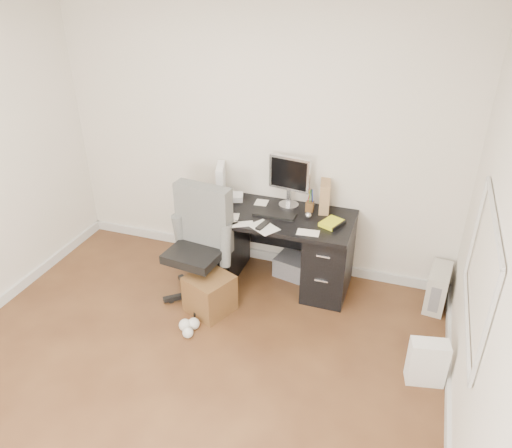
{
  "coord_description": "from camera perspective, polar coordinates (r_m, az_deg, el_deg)",
  "views": [
    {
      "loc": [
        1.48,
        -2.33,
        2.95
      ],
      "look_at": [
        0.28,
        1.2,
        0.88
      ],
      "focal_mm": 35.0,
      "sensor_mm": 36.0,
      "label": 1
    }
  ],
  "objects": [
    {
      "name": "desk_printer",
      "position": [
        5.12,
        4.33,
        -4.82
      ],
      "size": [
        0.4,
        0.35,
        0.2
      ],
      "primitive_type": "cube",
      "rotation": [
        0.0,
        0.0,
        -0.22
      ],
      "color": "slate",
      "rests_on": "ground"
    },
    {
      "name": "loose_papers",
      "position": [
        4.71,
        -0.45,
        1.23
      ],
      "size": [
        1.1,
        0.6,
        0.0
      ],
      "primitive_type": null,
      "color": "silver",
      "rests_on": "desk"
    },
    {
      "name": "desk",
      "position": [
        4.87,
        1.99,
        -2.51
      ],
      "size": [
        1.5,
        0.7,
        0.75
      ],
      "color": "black",
      "rests_on": "ground"
    },
    {
      "name": "wicker_basket",
      "position": [
        4.61,
        -5.3,
        -7.93
      ],
      "size": [
        0.48,
        0.48,
        0.37
      ],
      "primitive_type": "cube",
      "rotation": [
        0.0,
        0.0,
        -0.41
      ],
      "color": "#502C18",
      "rests_on": "ground"
    },
    {
      "name": "pen_cup",
      "position": [
        4.74,
        6.2,
        2.71
      ],
      "size": [
        0.1,
        0.1,
        0.22
      ],
      "primitive_type": null,
      "rotation": [
        0.0,
        0.0,
        0.06
      ],
      "color": "#553518",
      "rests_on": "desk"
    },
    {
      "name": "travel_mug",
      "position": [
        4.82,
        -3.17,
        3.06
      ],
      "size": [
        0.1,
        0.1,
        0.18
      ],
      "primitive_type": "cylinder",
      "rotation": [
        0.0,
        0.0,
        0.26
      ],
      "color": "#163F9A",
      "rests_on": "desk"
    },
    {
      "name": "yellow_book",
      "position": [
        4.56,
        8.7,
        0.09
      ],
      "size": [
        0.23,
        0.26,
        0.04
      ],
      "primitive_type": "cube",
      "rotation": [
        0.0,
        0.0,
        -0.39
      ],
      "color": "yellow",
      "rests_on": "desk"
    },
    {
      "name": "white_binder",
      "position": [
        4.96,
        -4.04,
        4.83
      ],
      "size": [
        0.22,
        0.33,
        0.34
      ],
      "primitive_type": "cube",
      "rotation": [
        0.0,
        0.0,
        0.31
      ],
      "color": "white",
      "rests_on": "desk"
    },
    {
      "name": "keyboard",
      "position": [
        4.67,
        2.14,
        1.09
      ],
      "size": [
        0.4,
        0.14,
        0.02
      ],
      "primitive_type": "cube",
      "rotation": [
        0.0,
        0.0,
        0.0
      ],
      "color": "black",
      "rests_on": "desk"
    },
    {
      "name": "magazine_file",
      "position": [
        4.76,
        7.86,
        3.18
      ],
      "size": [
        0.17,
        0.27,
        0.29
      ],
      "primitive_type": "cube",
      "rotation": [
        0.0,
        0.0,
        0.19
      ],
      "color": "#956A48",
      "rests_on": "desk"
    },
    {
      "name": "computer_mouse",
      "position": [
        4.63,
        6.0,
        0.98
      ],
      "size": [
        0.07,
        0.07,
        0.06
      ],
      "primitive_type": "sphere",
      "rotation": [
        0.0,
        0.0,
        -0.23
      ],
      "color": "silver",
      "rests_on": "desk"
    },
    {
      "name": "pc_tower",
      "position": [
        4.94,
        20.04,
        -6.86
      ],
      "size": [
        0.22,
        0.41,
        0.39
      ],
      "primitive_type": "cube",
      "rotation": [
        0.0,
        0.0,
        -0.11
      ],
      "color": "#BBB6A8",
      "rests_on": "ground"
    },
    {
      "name": "lcd_monitor",
      "position": [
        4.75,
        3.84,
        4.87
      ],
      "size": [
        0.44,
        0.29,
        0.52
      ],
      "primitive_type": null,
      "rotation": [
        0.0,
        0.0,
        -0.15
      ],
      "color": "silver",
      "rests_on": "desk"
    },
    {
      "name": "room_shell",
      "position": [
        3.06,
        -11.53,
        3.44
      ],
      "size": [
        4.02,
        4.02,
        2.71
      ],
      "color": "silver",
      "rests_on": "ground"
    },
    {
      "name": "ground",
      "position": [
        4.04,
        -9.75,
        -18.39
      ],
      "size": [
        4.0,
        4.0,
        0.0
      ],
      "primitive_type": "plane",
      "color": "#442715",
      "rests_on": "ground"
    },
    {
      "name": "shopping_bag",
      "position": [
        4.14,
        18.97,
        -14.71
      ],
      "size": [
        0.32,
        0.26,
        0.38
      ],
      "primitive_type": "cube",
      "rotation": [
        0.0,
        0.0,
        0.2
      ],
      "color": "white",
      "rests_on": "ground"
    },
    {
      "name": "office_chair",
      "position": [
        4.59,
        -6.94,
        -2.7
      ],
      "size": [
        0.69,
        0.69,
        1.1
      ],
      "primitive_type": null,
      "rotation": [
        0.0,
        0.0,
        -0.11
      ],
      "color": "#505350",
      "rests_on": "ground"
    },
    {
      "name": "paper_remote",
      "position": [
        4.47,
        0.9,
        -0.28
      ],
      "size": [
        0.33,
        0.31,
        0.02
      ],
      "primitive_type": null,
      "rotation": [
        0.0,
        0.0,
        -0.57
      ],
      "color": "silver",
      "rests_on": "desk"
    }
  ]
}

